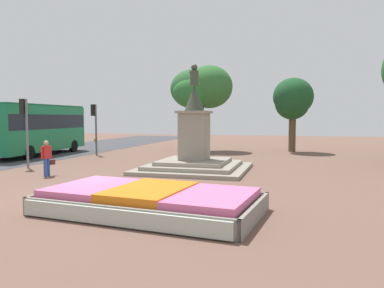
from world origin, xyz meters
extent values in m
plane|color=brown|center=(0.00, 0.00, 0.00)|extent=(87.97, 87.97, 0.00)
cube|color=#38281C|center=(3.10, -1.91, 0.22)|extent=(6.17, 3.61, 0.45)
cube|color=gray|center=(2.92, -3.43, 0.24)|extent=(6.04, 0.79, 0.49)
cube|color=gray|center=(3.27, -0.39, 0.24)|extent=(6.04, 0.79, 0.49)
cube|color=gray|center=(0.13, -1.57, 0.24)|extent=(0.46, 3.15, 0.49)
cube|color=gray|center=(6.06, -2.25, 0.24)|extent=(0.46, 3.15, 0.49)
cube|color=#D86699|center=(1.22, -1.70, 0.55)|extent=(2.19, 2.96, 0.21)
cube|color=orange|center=(3.10, -1.91, 0.57)|extent=(2.19, 2.96, 0.24)
cube|color=#D86699|center=(4.97, -2.13, 0.55)|extent=(2.19, 2.96, 0.21)
cube|color=#B2BCAD|center=(2.92, -3.48, 0.25)|extent=(5.75, 0.86, 0.40)
cube|color=gray|center=(2.14, 6.40, 0.09)|extent=(5.24, 5.24, 0.18)
cube|color=gray|center=(2.14, 6.40, 0.27)|extent=(4.24, 4.24, 0.18)
cube|color=gray|center=(2.14, 6.40, 0.45)|extent=(3.25, 3.25, 0.18)
cube|color=gray|center=(2.14, 6.40, 1.69)|extent=(1.32, 1.32, 2.31)
cube|color=gray|center=(2.14, 6.40, 2.91)|extent=(1.56, 1.56, 0.12)
cone|color=#384233|center=(2.14, 6.40, 3.59)|extent=(0.99, 0.99, 1.25)
cylinder|color=#384233|center=(2.14, 6.40, 4.58)|extent=(0.42, 0.42, 0.73)
sphere|color=#384233|center=(2.14, 6.40, 5.10)|extent=(0.32, 0.32, 0.32)
cylinder|color=#384233|center=(1.96, 6.59, 4.72)|extent=(0.46, 0.49, 0.54)
cylinder|color=slate|center=(-6.45, 4.86, 1.80)|extent=(0.12, 0.12, 3.60)
cube|color=black|center=(-6.65, 4.85, 3.20)|extent=(0.25, 0.29, 0.80)
cylinder|color=red|center=(-6.79, 4.85, 3.47)|extent=(0.04, 0.14, 0.14)
cylinder|color=#543E08|center=(-6.79, 4.85, 3.20)|extent=(0.04, 0.14, 0.14)
cylinder|color=#0D4211|center=(-6.79, 4.85, 2.94)|extent=(0.04, 0.14, 0.14)
cylinder|color=#4C5156|center=(-6.42, 11.78, 1.77)|extent=(0.12, 0.12, 3.55)
cube|color=black|center=(-6.62, 11.80, 3.15)|extent=(0.26, 0.30, 0.80)
cylinder|color=#4B0808|center=(-6.75, 11.81, 3.42)|extent=(0.04, 0.14, 0.14)
cylinder|color=yellow|center=(-6.75, 11.81, 3.15)|extent=(0.04, 0.14, 0.14)
cylinder|color=#0D4211|center=(-6.75, 11.81, 2.88)|extent=(0.04, 0.14, 0.14)
cube|color=gold|center=(-6.52, 11.79, 1.05)|extent=(0.11, 0.17, 0.20)
cube|color=#197A47|center=(-10.45, 10.59, 1.89)|extent=(3.20, 9.22, 3.08)
cube|color=black|center=(-10.45, 10.59, 2.35)|extent=(3.20, 8.95, 0.98)
cube|color=#146139|center=(-10.45, 10.59, 3.48)|extent=(3.13, 9.04, 0.10)
cylinder|color=black|center=(-11.84, 13.45, 0.45)|extent=(0.34, 0.92, 0.90)
cylinder|color=black|center=(-9.46, 13.61, 0.45)|extent=(0.34, 0.92, 0.90)
cylinder|color=black|center=(-9.09, 8.18, 0.45)|extent=(0.34, 0.92, 0.90)
cylinder|color=#264CA5|center=(-3.78, 2.71, 0.40)|extent=(0.13, 0.13, 0.81)
cylinder|color=#264CA5|center=(-3.74, 2.89, 0.40)|extent=(0.13, 0.13, 0.81)
cube|color=red|center=(-3.76, 2.80, 1.09)|extent=(0.30, 0.42, 0.57)
cylinder|color=red|center=(-3.82, 2.56, 1.06)|extent=(0.09, 0.09, 0.54)
cylinder|color=red|center=(-3.71, 3.03, 1.06)|extent=(0.09, 0.09, 0.54)
sphere|color=tan|center=(-3.76, 2.80, 1.51)|extent=(0.21, 0.21, 0.21)
cube|color=#591E19|center=(-3.70, 3.09, 0.60)|extent=(0.18, 0.30, 0.22)
cylinder|color=brown|center=(-0.19, 16.89, 1.75)|extent=(0.53, 0.53, 3.49)
ellipsoid|color=#306835|center=(-0.84, 16.96, 4.89)|extent=(3.56, 3.18, 3.07)
ellipsoid|color=#316B30|center=(0.38, 17.43, 5.05)|extent=(3.65, 3.96, 3.37)
ellipsoid|color=#2B6E2F|center=(-0.75, 16.31, 4.59)|extent=(2.96, 2.54, 2.31)
cylinder|color=brown|center=(6.74, 18.36, 1.33)|extent=(0.53, 0.53, 2.65)
ellipsoid|color=#1C4B26|center=(6.77, 18.01, 4.22)|extent=(3.02, 3.31, 2.85)
ellipsoid|color=#1A4920|center=(6.70, 18.02, 3.74)|extent=(2.58, 2.47, 2.51)
camera|label=1|loc=(7.00, -11.53, 2.65)|focal=35.00mm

